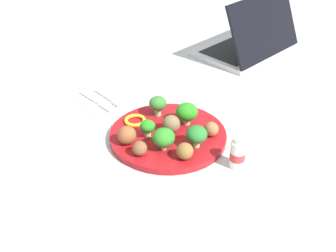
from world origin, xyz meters
name	(u,v)px	position (x,y,z in m)	size (l,w,h in m)	color
ground_plane	(168,138)	(0.00, 0.00, 0.00)	(4.00, 4.00, 0.00)	#B2B2AD
plate	(168,136)	(0.00, 0.00, 0.01)	(0.28, 0.28, 0.02)	maroon
broccoli_floret_mid_left	(158,104)	(-0.08, 0.03, 0.05)	(0.04, 0.04, 0.05)	#90B771
broccoli_floret_front_left	(147,127)	(-0.02, -0.05, 0.04)	(0.04, 0.04, 0.04)	#A3B86A
broccoli_floret_far_rim	(164,138)	(0.05, -0.05, 0.05)	(0.05, 0.05, 0.05)	#9FB866
broccoli_floret_back_left	(197,135)	(0.08, 0.02, 0.05)	(0.05, 0.05, 0.05)	#90CB6F
broccoli_floret_mid_right	(187,112)	(-0.01, 0.06, 0.05)	(0.05, 0.05, 0.06)	#9CBA81
meatball_back_right	(185,151)	(0.10, -0.03, 0.04)	(0.04, 0.04, 0.04)	brown
meatball_front_right	(140,148)	(0.03, -0.10, 0.03)	(0.03, 0.03, 0.03)	brown
meatball_mid_right	(127,135)	(-0.02, -0.10, 0.04)	(0.04, 0.04, 0.04)	brown
meatball_back_left	(172,125)	(0.00, 0.01, 0.04)	(0.04, 0.04, 0.04)	brown
meatball_mid_left	(211,129)	(0.07, 0.08, 0.03)	(0.04, 0.04, 0.04)	brown
pepper_ring_mid_left	(135,120)	(-0.09, -0.04, 0.02)	(0.05, 0.05, 0.01)	yellow
napkin	(102,100)	(-0.25, -0.04, 0.00)	(0.17, 0.12, 0.01)	white
fork	(110,98)	(-0.25, -0.02, 0.01)	(0.12, 0.03, 0.01)	silver
knife	(98,102)	(-0.25, -0.05, 0.01)	(0.15, 0.03, 0.01)	silver
yogurt_bottle	(238,154)	(0.18, 0.06, 0.03)	(0.03, 0.03, 0.07)	white
laptop	(249,43)	(-0.24, 0.52, 0.04)	(0.27, 0.35, 0.20)	#BEBEBE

